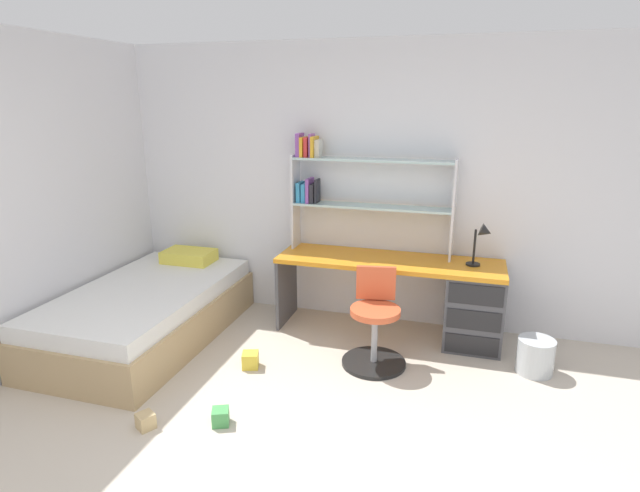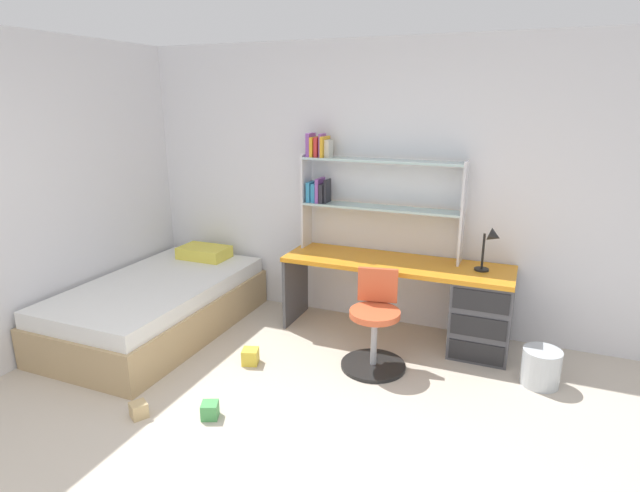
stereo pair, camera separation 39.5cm
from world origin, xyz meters
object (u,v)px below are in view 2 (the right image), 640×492
(bed_platform, at_px, (159,305))
(desk, at_px, (455,303))
(toy_block_natural_1, at_px, (139,410))
(swivel_chair, at_px, (375,331))
(waste_bin, at_px, (541,367))
(bookshelf_hutch, at_px, (359,185))
(desk_lamp, at_px, (491,243))
(toy_block_green_2, at_px, (210,410))
(toy_block_yellow_0, at_px, (250,356))

(bed_platform, bearing_deg, desk, 15.51)
(toy_block_natural_1, bearing_deg, swivel_chair, 45.29)
(desk, relative_size, waste_bin, 7.03)
(bookshelf_hutch, height_order, toy_block_natural_1, bookshelf_hutch)
(waste_bin, xyz_separation_m, toy_block_natural_1, (-2.52, -1.49, -0.09))
(bed_platform, bearing_deg, desk_lamp, 14.26)
(bed_platform, distance_m, toy_block_green_2, 1.58)
(bed_platform, xyz_separation_m, toy_block_natural_1, (0.76, -1.16, -0.19))
(toy_block_yellow_0, distance_m, toy_block_green_2, 0.76)
(swivel_chair, height_order, bed_platform, swivel_chair)
(bookshelf_hutch, relative_size, toy_block_yellow_0, 11.67)
(desk_lamp, relative_size, toy_block_natural_1, 3.66)
(desk_lamp, relative_size, toy_block_green_2, 3.48)
(swivel_chair, height_order, toy_block_green_2, swivel_chair)
(desk, bearing_deg, desk_lamp, 0.62)
(toy_block_yellow_0, height_order, toy_block_green_2, toy_block_yellow_0)
(desk, distance_m, bed_platform, 2.68)
(bookshelf_hutch, height_order, toy_block_yellow_0, bookshelf_hutch)
(toy_block_yellow_0, distance_m, toy_block_natural_1, 0.99)
(desk, height_order, bookshelf_hutch, bookshelf_hutch)
(desk_lamp, distance_m, bed_platform, 3.00)
(desk_lamp, height_order, bed_platform, desk_lamp)
(bed_platform, bearing_deg, swivel_chair, 3.44)
(bookshelf_hutch, distance_m, bed_platform, 2.16)
(desk_lamp, relative_size, swivel_chair, 0.49)
(desk, distance_m, bookshelf_hutch, 1.34)
(bookshelf_hutch, xyz_separation_m, desk_lamp, (1.19, -0.17, -0.37))
(bookshelf_hutch, xyz_separation_m, toy_block_yellow_0, (-0.53, -1.12, -1.27))
(waste_bin, bearing_deg, bookshelf_hutch, 161.30)
(bookshelf_hutch, height_order, bed_platform, bookshelf_hutch)
(waste_bin, relative_size, toy_block_green_2, 2.57)
(toy_block_natural_1, distance_m, toy_block_green_2, 0.49)
(toy_block_green_2, bearing_deg, toy_block_natural_1, -158.52)
(bed_platform, bearing_deg, toy_block_green_2, -39.02)
(toy_block_green_2, bearing_deg, desk_lamp, 46.69)
(desk_lamp, height_order, toy_block_yellow_0, desk_lamp)
(desk_lamp, distance_m, toy_block_green_2, 2.51)
(toy_block_natural_1, bearing_deg, waste_bin, 30.65)
(desk, relative_size, bed_platform, 0.98)
(toy_block_natural_1, relative_size, toy_block_green_2, 0.95)
(swivel_chair, bearing_deg, bookshelf_hutch, 117.91)
(bed_platform, bearing_deg, toy_block_yellow_0, -12.11)
(waste_bin, bearing_deg, toy_block_green_2, -147.54)
(toy_block_yellow_0, bearing_deg, waste_bin, 14.49)
(bookshelf_hutch, xyz_separation_m, toy_block_green_2, (-0.42, -1.87, -1.28))
(toy_block_yellow_0, bearing_deg, toy_block_green_2, -81.09)
(desk, xyz_separation_m, waste_bin, (0.71, -0.39, -0.26))
(desk_lamp, relative_size, bed_platform, 0.19)
(waste_bin, bearing_deg, desk, 151.34)
(swivel_chair, bearing_deg, waste_bin, 9.39)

